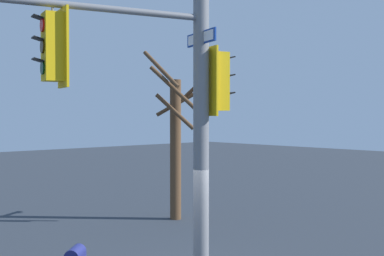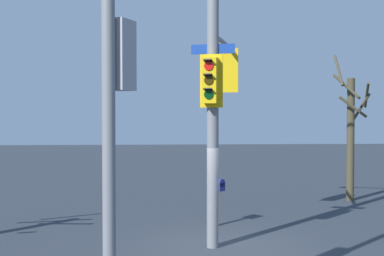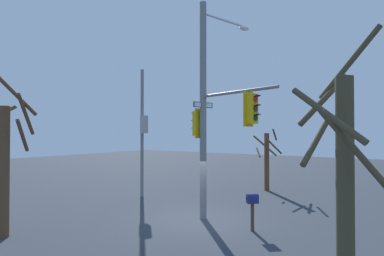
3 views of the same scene
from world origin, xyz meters
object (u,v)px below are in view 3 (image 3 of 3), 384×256
object	(u,v)px
mailbox	(252,202)
bare_tree_behind_pole	(5,161)
bare_tree_corner	(267,159)
bare_tree_across_street	(344,201)

from	to	relation	value
mailbox	bare_tree_behind_pole	world-z (taller)	bare_tree_behind_pole
mailbox	bare_tree_corner	size ratio (longest dim) A/B	0.35
bare_tree_behind_pole	bare_tree_across_street	bearing A→B (deg)	-179.41
bare_tree_across_street	mailbox	bearing A→B (deg)	-54.20
bare_tree_corner	bare_tree_behind_pole	bearing A→B (deg)	72.20
bare_tree_behind_pole	bare_tree_corner	size ratio (longest dim) A/B	1.41
bare_tree_corner	mailbox	bearing A→B (deg)	107.20
mailbox	bare_tree_across_street	distance (m)	6.99
bare_tree_across_street	bare_tree_corner	xyz separation A→B (m)	(6.57, -13.85, -0.57)
mailbox	bare_tree_across_street	world-z (taller)	bare_tree_across_street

